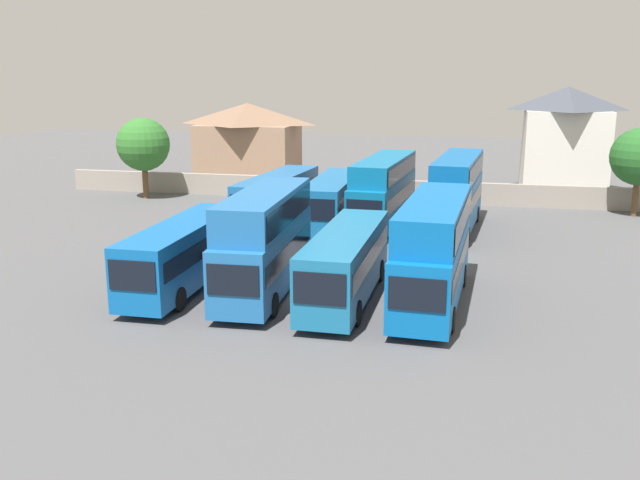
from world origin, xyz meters
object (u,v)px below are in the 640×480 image
object	(u,v)px
bus_3	(346,261)
bus_5	(278,195)
house_terrace_centre	(565,139)
bus_7	(384,188)
tree_left_of_lot	(143,145)
house_terrace_left	(248,141)
tree_behind_wall	(640,157)
bus_4	(434,246)
bus_6	(333,199)
bus_2	(265,237)
bus_1	(184,251)
bus_8	(457,190)

from	to	relation	value
bus_3	bus_5	world-z (taller)	bus_5
house_terrace_centre	bus_7	bearing A→B (deg)	-127.05
bus_5	tree_left_of_lot	world-z (taller)	tree_left_of_lot
house_terrace_centre	bus_5	bearing A→B (deg)	-138.84
house_terrace_left	tree_behind_wall	size ratio (longest dim) A/B	1.52
bus_4	bus_6	bearing A→B (deg)	-150.28
bus_6	house_terrace_centre	bearing A→B (deg)	136.92
bus_5	bus_6	size ratio (longest dim) A/B	1.05
bus_4	bus_5	world-z (taller)	bus_4
bus_2	tree_left_of_lot	bearing A→B (deg)	-144.85
tree_behind_wall	bus_5	bearing A→B (deg)	-162.52
bus_4	bus_5	size ratio (longest dim) A/B	0.94
bus_7	bus_6	bearing A→B (deg)	-72.09
bus_1	bus_8	size ratio (longest dim) A/B	0.95
bus_6	bus_7	world-z (taller)	bus_7
bus_1	house_terrace_left	world-z (taller)	house_terrace_left
house_terrace_left	tree_behind_wall	distance (m)	35.86
bus_1	bus_7	distance (m)	18.09
bus_2	tree_left_of_lot	distance (m)	28.96
bus_5	tree_left_of_lot	bearing A→B (deg)	-112.77
bus_1	bus_6	world-z (taller)	bus_6
bus_5	house_terrace_left	bearing A→B (deg)	-151.82
bus_5	bus_7	distance (m)	7.53
bus_1	bus_5	xyz separation A→B (m)	(0.18, 16.00, 0.06)
bus_7	bus_5	bearing A→B (deg)	-82.90
bus_5	bus_8	bearing A→B (deg)	93.84
bus_3	tree_behind_wall	world-z (taller)	tree_behind_wall
bus_5	tree_left_of_lot	xyz separation A→B (m)	(-13.67, 6.95, 2.60)
tree_behind_wall	bus_8	bearing A→B (deg)	-147.93
bus_1	bus_5	bearing A→B (deg)	178.89
bus_4	house_terrace_centre	bearing A→B (deg)	167.68
bus_4	tree_left_of_lot	xyz separation A→B (m)	(-25.61, 22.81, 1.79)
bus_6	tree_left_of_lot	size ratio (longest dim) A/B	1.62
house_terrace_left	bus_5	bearing A→B (deg)	-66.01
tree_behind_wall	bus_4	bearing A→B (deg)	-119.22
bus_8	bus_4	bearing A→B (deg)	2.73
bus_1	tree_behind_wall	xyz separation A→B (m)	(25.43, 23.95, 2.53)
tree_left_of_lot	bus_3	bearing A→B (deg)	-46.78
bus_4	house_terrace_centre	distance (m)	35.64
bus_6	house_terrace_left	world-z (taller)	house_terrace_left
bus_8	house_terrace_left	xyz separation A→B (m)	(-21.13, 19.59, 1.01)
bus_1	house_terrace_left	size ratio (longest dim) A/B	1.09
house_terrace_left	house_terrace_centre	distance (m)	29.89
bus_5	bus_8	distance (m)	12.48
bus_8	bus_3	bearing A→B (deg)	-11.17
bus_4	bus_8	world-z (taller)	bus_8
bus_2	tree_behind_wall	distance (m)	32.03
bus_4	bus_6	size ratio (longest dim) A/B	0.99
bus_2	bus_4	size ratio (longest dim) A/B	0.95
bus_2	tree_left_of_lot	xyz separation A→B (m)	(-17.65, 22.89, 1.75)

